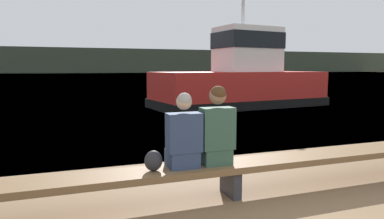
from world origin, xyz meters
TOP-DOWN VIEW (x-y plane):
  - water_surface at (0.00, 124.64)m, footprint 240.00×240.00m
  - far_shoreline at (0.00, 123.68)m, footprint 600.00×12.00m
  - bench_main at (-0.03, 2.76)m, footprint 8.46×0.51m
  - person_left at (-0.69, 2.76)m, footprint 0.43×0.37m
  - person_right at (-0.23, 2.76)m, footprint 0.43×0.38m
  - shopping_bag at (-1.08, 2.74)m, footprint 0.22×0.18m
  - tugboat_red at (5.14, 12.38)m, footprint 8.11×4.14m

SIDE VIEW (x-z plane):
  - water_surface at x=0.00m, z-range 0.00..0.00m
  - bench_main at x=-0.03m, z-range 0.15..0.59m
  - shopping_bag at x=-1.08m, z-range 0.44..0.70m
  - person_left at x=-0.69m, z-range 0.37..1.33m
  - person_right at x=-0.23m, z-range 0.39..1.42m
  - tugboat_red at x=5.14m, z-range -1.82..4.00m
  - far_shoreline at x=0.00m, z-range 0.00..8.29m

